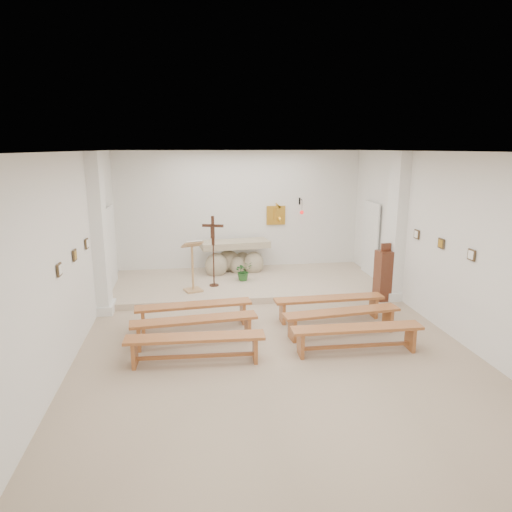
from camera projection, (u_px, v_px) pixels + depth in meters
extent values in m
cube|color=tan|center=(270.00, 339.00, 8.73)|extent=(7.00, 10.00, 0.00)
cube|color=white|center=(71.00, 256.00, 7.83)|extent=(0.02, 10.00, 3.50)
cube|color=white|center=(448.00, 244.00, 8.82)|extent=(0.02, 10.00, 3.50)
cube|color=white|center=(240.00, 212.00, 13.13)|extent=(7.00, 0.02, 3.50)
cube|color=silver|center=(271.00, 152.00, 7.92)|extent=(7.00, 10.00, 0.02)
cube|color=tan|center=(247.00, 283.00, 12.08)|extent=(6.98, 3.00, 0.15)
cube|color=white|center=(99.00, 235.00, 9.77)|extent=(0.26, 0.55, 3.50)
cube|color=white|center=(396.00, 227.00, 10.72)|extent=(0.26, 0.55, 3.50)
cube|color=gold|center=(276.00, 215.00, 13.27)|extent=(0.55, 0.04, 0.55)
cube|color=black|center=(300.00, 201.00, 13.29)|extent=(0.04, 0.02, 0.20)
cylinder|color=black|center=(301.00, 199.00, 13.12)|extent=(0.02, 0.30, 0.02)
cylinder|color=black|center=(302.00, 206.00, 13.02)|extent=(0.01, 0.01, 0.34)
sphere|color=red|center=(302.00, 212.00, 13.06)|extent=(0.11, 0.11, 0.11)
cube|color=#46341E|center=(59.00, 270.00, 7.07)|extent=(0.03, 0.20, 0.20)
cube|color=#46341E|center=(75.00, 255.00, 8.03)|extent=(0.03, 0.20, 0.20)
cube|color=#46341E|center=(87.00, 244.00, 8.99)|extent=(0.03, 0.20, 0.20)
cube|color=#46341E|center=(472.00, 255.00, 8.05)|extent=(0.03, 0.20, 0.20)
cube|color=#46341E|center=(441.00, 243.00, 9.01)|extent=(0.03, 0.20, 0.20)
cube|color=#46341E|center=(417.00, 234.00, 9.98)|extent=(0.03, 0.20, 0.20)
cube|color=silver|center=(107.00, 291.00, 10.78)|extent=(0.10, 0.85, 0.52)
cube|color=silver|center=(382.00, 279.00, 11.75)|extent=(0.10, 0.85, 0.52)
ellipsoid|color=#B9AC8D|center=(216.00, 265.00, 12.55)|extent=(0.61, 0.52, 0.69)
ellipsoid|color=#B9AC8D|center=(254.00, 263.00, 12.86)|extent=(0.57, 0.49, 0.65)
ellipsoid|color=#B9AC8D|center=(228.00, 261.00, 12.97)|extent=(0.65, 0.56, 0.61)
ellipsoid|color=#B9AC8D|center=(242.00, 262.00, 13.05)|extent=(0.53, 0.45, 0.57)
ellipsoid|color=#B9AC8D|center=(237.00, 265.00, 12.82)|extent=(0.45, 0.38, 0.53)
cube|color=#B9AC8D|center=(235.00, 244.00, 12.71)|extent=(1.97, 0.96, 0.18)
cube|color=tan|center=(193.00, 290.00, 11.15)|extent=(0.50, 0.50, 0.04)
cylinder|color=tan|center=(193.00, 269.00, 11.03)|extent=(0.06, 0.06, 1.11)
cube|color=tan|center=(192.00, 245.00, 10.87)|extent=(0.55, 0.47, 0.18)
cube|color=white|center=(193.00, 243.00, 10.82)|extent=(0.47, 0.39, 0.14)
cylinder|color=#3D2013|center=(214.00, 285.00, 11.58)|extent=(0.23, 0.23, 0.03)
cylinder|color=#3D2013|center=(214.00, 265.00, 11.46)|extent=(0.04, 0.04, 1.08)
cube|color=#3D2013|center=(213.00, 231.00, 11.26)|extent=(0.08, 0.07, 0.73)
cube|color=#3D2013|center=(213.00, 226.00, 11.23)|extent=(0.53, 0.21, 0.07)
cube|color=#3D2013|center=(213.00, 232.00, 11.24)|extent=(0.11, 0.07, 0.31)
imported|color=#265B24|center=(243.00, 271.00, 12.00)|extent=(0.55, 0.51, 0.51)
cube|color=#5B2C1A|center=(384.00, 275.00, 10.86)|extent=(0.40, 0.40, 1.20)
cube|color=#5B2C1A|center=(386.00, 247.00, 10.70)|extent=(0.24, 0.08, 0.20)
cube|color=#A56130|center=(194.00, 305.00, 9.21)|extent=(2.36, 0.57, 0.05)
cube|color=#A56130|center=(143.00, 321.00, 9.04)|extent=(0.09, 0.34, 0.45)
cube|color=#A56130|center=(243.00, 312.00, 9.49)|extent=(0.09, 0.34, 0.45)
cube|color=#A56130|center=(194.00, 321.00, 9.29)|extent=(1.96, 0.23, 0.05)
cube|color=#A56130|center=(329.00, 298.00, 9.61)|extent=(2.35, 0.44, 0.05)
cube|color=#A56130|center=(282.00, 312.00, 9.50)|extent=(0.07, 0.34, 0.45)
cube|color=#A56130|center=(373.00, 307.00, 9.84)|extent=(0.07, 0.34, 0.45)
cube|color=#A56130|center=(329.00, 314.00, 9.69)|extent=(1.97, 0.12, 0.05)
cube|color=#A56130|center=(194.00, 320.00, 8.42)|extent=(2.36, 0.59, 0.05)
cube|color=#A56130|center=(139.00, 337.00, 8.24)|extent=(0.10, 0.34, 0.45)
cube|color=#A56130|center=(248.00, 327.00, 8.71)|extent=(0.10, 0.34, 0.45)
cube|color=#A56130|center=(195.00, 337.00, 8.50)|extent=(1.96, 0.25, 0.05)
cube|color=#A56130|center=(342.00, 312.00, 8.82)|extent=(2.36, 0.62, 0.05)
cube|color=#A56130|center=(292.00, 329.00, 8.63)|extent=(0.10, 0.34, 0.45)
cube|color=#A56130|center=(388.00, 319.00, 9.12)|extent=(0.10, 0.34, 0.45)
cube|color=#A56130|center=(341.00, 328.00, 8.90)|extent=(1.96, 0.28, 0.05)
cube|color=#A56130|center=(195.00, 337.00, 7.63)|extent=(2.35, 0.47, 0.05)
cube|color=#A56130|center=(135.00, 354.00, 7.59)|extent=(0.08, 0.34, 0.45)
cube|color=#A56130|center=(255.00, 348.00, 7.79)|extent=(0.08, 0.34, 0.45)
cube|color=#A56130|center=(196.00, 356.00, 7.71)|extent=(1.97, 0.15, 0.05)
cube|color=#A56130|center=(357.00, 328.00, 8.03)|extent=(2.34, 0.42, 0.05)
cube|color=#A56130|center=(301.00, 344.00, 7.96)|extent=(0.07, 0.34, 0.45)
cube|color=#A56130|center=(410.00, 338.00, 8.21)|extent=(0.07, 0.34, 0.45)
cube|color=#A56130|center=(356.00, 346.00, 8.11)|extent=(1.97, 0.10, 0.05)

